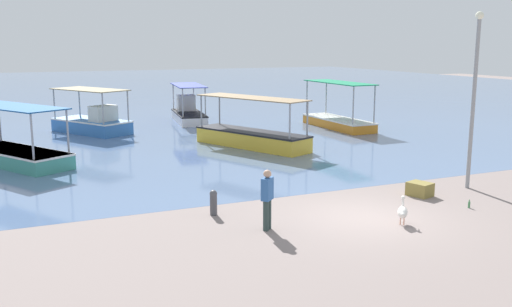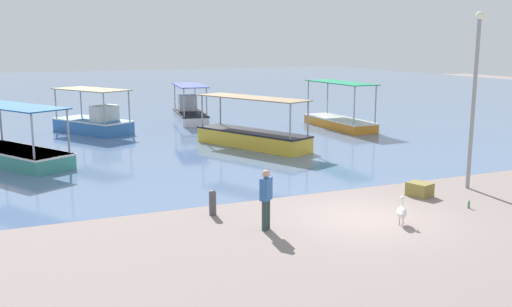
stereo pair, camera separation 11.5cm
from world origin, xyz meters
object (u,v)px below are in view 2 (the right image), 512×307
Objects in this scene: fishing_boat_near_left at (190,112)px; mooring_bollard at (213,202)px; lamp_post at (474,92)px; fishing_boat_far_right at (339,120)px; fishing_boat_far_left at (17,153)px; fisherman_standing at (266,198)px; cargo_crate at (420,189)px; pelican at (402,212)px; glass_bottle at (469,205)px; fishing_boat_near_right at (252,136)px; fishing_boat_center at (94,122)px.

fishing_boat_near_left reaches higher than mooring_bollard.
fishing_boat_near_left is 6.71× the size of mooring_bollard.
lamp_post is at bearing -79.24° from fishing_boat_near_left.
fishing_boat_near_left is 0.90× the size of fishing_boat_far_right.
mooring_bollard is at bearing -62.65° from fishing_boat_far_left.
fishing_boat_near_left is at bearing 78.41° from fisherman_standing.
cargo_crate is (6.18, 1.14, -0.68)m from fisherman_standing.
fishing_boat_far_right is at bearing 63.77° from pelican.
fishing_boat_far_left is at bearing 135.39° from glass_bottle.
fishing_boat_near_right reaches higher than fishing_boat_near_left.
mooring_bollard is at bearing 146.77° from pelican.
fishing_boat_far_left is at bearing -136.50° from fishing_boat_near_left.
fishing_boat_center reaches higher than fisherman_standing.
fishing_boat_center is 6.88× the size of cargo_crate.
fishing_boat_near_left reaches higher than glass_bottle.
fishing_boat_near_left is 10.23m from fishing_boat_near_right.
fishing_boat_center is 14.38m from fishing_boat_far_right.
glass_bottle is (0.47, -1.77, -0.12)m from cargo_crate.
fishing_boat_center is at bearing 95.59° from fisherman_standing.
fishing_boat_center is at bearing 61.03° from fishing_boat_far_left.
lamp_post reaches higher than glass_bottle.
fishing_boat_far_left is at bearing 117.03° from fisherman_standing.
lamp_post reaches higher than fishing_boat_far_left.
glass_bottle is at bearing -80.64° from fishing_boat_near_right.
mooring_bollard is at bearing 115.30° from fisherman_standing.
cargo_crate is at bearing -85.43° from fishing_boat_near_left.
fishing_boat_near_right is 8.53× the size of cargo_crate.
fishing_boat_far_left is 16.35m from cargo_crate.
fishing_boat_far_right is at bearing 52.59° from fisherman_standing.
glass_bottle is (-1.80, -1.95, -3.30)m from lamp_post.
fishing_boat_near_right is 10.70m from fishing_boat_far_left.
fishing_boat_center reaches higher than fishing_boat_near_left.
fishing_boat_near_left is at bearing 90.51° from fishing_boat_near_right.
fishing_boat_far_left is at bearing 117.35° from mooring_bollard.
fisherman_standing is at bearing -101.59° from fishing_boat_near_left.
fishing_boat_near_right is 1.06× the size of lamp_post.
fisherman_standing is at bearing 174.62° from glass_bottle.
fishing_boat_near_left is at bearing 94.57° from cargo_crate.
fishing_boat_far_right is (7.42, -6.40, -0.08)m from fishing_boat_near_left.
mooring_bollard is (-5.40, -20.12, -0.18)m from fishing_boat_near_left.
fishing_boat_far_left is 7.17× the size of pelican.
cargo_crate is at bearing 10.48° from fisherman_standing.
fishing_boat_center is (-6.42, -2.51, 0.03)m from fishing_boat_near_left.
fishing_boat_near_left is at bearing 43.50° from fishing_boat_far_left.
fishing_boat_near_right is at bearing -152.43° from fishing_boat_far_right.
fisherman_standing is (-4.51, -22.01, 0.32)m from fishing_boat_near_left.
fishing_boat_near_left is 6.80× the size of cargo_crate.
glass_bottle is at bearing -75.24° from cargo_crate.
fisherman_standing is (-11.94, -15.61, 0.40)m from fishing_boat_far_right.
cargo_crate is at bearing -81.56° from fishing_boat_near_right.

